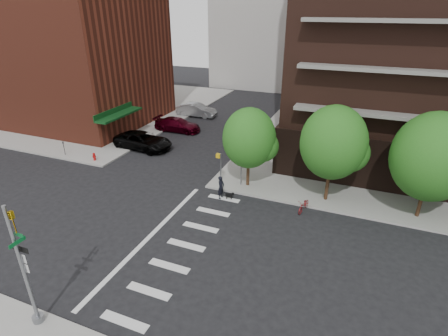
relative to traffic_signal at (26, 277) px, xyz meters
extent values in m
plane|color=black|center=(0.47, 7.49, -2.70)|extent=(120.00, 120.00, 0.00)
cube|color=gray|center=(-24.03, 30.99, -2.62)|extent=(31.00, 33.00, 0.15)
cube|color=silver|center=(3.47, 1.49, -2.69)|extent=(2.40, 0.50, 0.01)
cube|color=silver|center=(3.47, 3.49, -2.69)|extent=(2.40, 0.50, 0.01)
cube|color=silver|center=(3.47, 5.49, -2.69)|extent=(2.40, 0.50, 0.01)
cube|color=silver|center=(3.47, 7.49, -2.69)|extent=(2.40, 0.50, 0.01)
cube|color=silver|center=(3.47, 9.49, -2.69)|extent=(2.40, 0.50, 0.01)
cube|color=silver|center=(3.47, 11.49, -2.69)|extent=(2.40, 0.50, 0.01)
cube|color=silver|center=(3.47, 13.49, -2.69)|extent=(2.40, 0.50, 0.01)
cube|color=silver|center=(0.97, 7.49, -2.69)|extent=(0.30, 13.00, 0.01)
cube|color=black|center=(18.47, 31.49, -0.55)|extent=(25.50, 25.50, 4.00)
cube|color=maroon|center=(-21.53, 25.49, 7.45)|extent=(20.00, 15.00, 20.00)
cube|color=#0C3814|center=(-10.83, 20.49, 0.25)|extent=(1.40, 6.00, 0.20)
cylinder|color=#301E11|center=(4.47, 15.99, -1.40)|extent=(0.24, 0.24, 2.30)
sphere|color=#235B19|center=(4.47, 15.99, 1.35)|extent=(4.00, 4.00, 4.00)
cylinder|color=#301E11|center=(10.47, 15.99, -1.25)|extent=(0.24, 0.24, 2.60)
sphere|color=#235B19|center=(10.47, 15.99, 1.85)|extent=(4.50, 4.50, 4.50)
cylinder|color=#301E11|center=(16.47, 15.99, -1.40)|extent=(0.24, 0.24, 2.30)
sphere|color=#235B19|center=(16.47, 15.99, 1.75)|extent=(5.00, 5.00, 5.00)
cylinder|color=slate|center=(-0.03, -0.01, 0.45)|extent=(0.16, 0.16, 6.00)
cylinder|color=slate|center=(-0.03, -0.01, -2.40)|extent=(0.50, 0.50, 0.30)
imported|color=gold|center=(0.22, -0.01, 2.75)|extent=(0.16, 0.20, 1.00)
cube|color=#0A5926|center=(-0.03, 0.14, 2.05)|extent=(0.75, 0.02, 0.18)
cube|color=#0A5926|center=(0.12, -0.01, 1.80)|extent=(0.02, 0.75, 0.18)
cube|color=black|center=(-0.03, 0.11, 1.35)|extent=(0.90, 0.02, 0.28)
cube|color=silver|center=(-0.03, 0.11, 0.85)|extent=(0.32, 0.02, 0.42)
cube|color=silver|center=(-0.03, 0.11, 0.35)|extent=(0.32, 0.02, 0.42)
cylinder|color=slate|center=(2.47, 15.29, -1.25)|extent=(0.10, 0.10, 2.60)
cube|color=gold|center=(2.27, 15.29, -0.15)|extent=(0.32, 0.25, 0.32)
cylinder|color=slate|center=(3.97, 15.79, -1.45)|extent=(0.08, 0.08, 2.20)
cube|color=gold|center=(3.97, 15.64, -0.55)|extent=(0.64, 0.02, 0.64)
cylinder|color=#A50C0C|center=(-10.03, 15.29, -2.25)|extent=(0.22, 0.22, 0.60)
sphere|color=#A50C0C|center=(-10.03, 15.29, -1.94)|extent=(0.24, 0.24, 0.24)
cylinder|color=black|center=(-13.53, 15.29, -2.00)|extent=(0.05, 0.05, 1.10)
cube|color=black|center=(-13.53, 15.29, -1.34)|extent=(0.10, 0.08, 0.22)
imported|color=black|center=(-7.73, 19.73, -1.87)|extent=(3.18, 6.14, 1.66)
imported|color=#3A020E|center=(-7.17, 25.71, -1.93)|extent=(2.38, 5.39, 1.54)
imported|color=gray|center=(-7.73, 31.78, -1.86)|extent=(2.00, 5.19, 1.69)
imported|color=maroon|center=(9.24, 13.99, -2.25)|extent=(0.92, 1.80, 0.90)
imported|color=black|center=(3.23, 13.49, -1.81)|extent=(0.70, 0.51, 1.78)
cube|color=black|center=(3.84, 13.57, -2.37)|extent=(0.55, 0.29, 0.21)
cube|color=black|center=(4.12, 13.64, -2.24)|extent=(0.18, 0.16, 0.15)
cylinder|color=black|center=(4.00, 13.62, -2.58)|extent=(0.05, 0.05, 0.23)
cylinder|color=black|center=(3.68, 13.52, -2.58)|extent=(0.05, 0.05, 0.23)
camera|label=1|loc=(11.93, -7.36, 10.29)|focal=28.00mm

